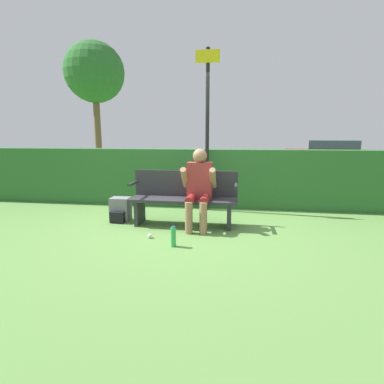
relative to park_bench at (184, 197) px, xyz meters
name	(u,v)px	position (x,y,z in m)	size (l,w,h in m)	color
ground_plane	(184,225)	(0.00, -0.06, -0.44)	(40.00, 40.00, 0.00)	#5B8942
hedge_back	(195,178)	(0.00, 1.33, 0.13)	(12.00, 0.38, 1.14)	#2D662D
park_bench	(184,197)	(0.00, 0.00, 0.00)	(1.67, 0.45, 0.85)	#2D2D33
person_seated	(199,185)	(0.25, -0.12, 0.23)	(0.52, 0.60, 1.20)	#993333
backpack	(120,210)	(-1.09, 0.05, -0.25)	(0.31, 0.32, 0.39)	slate
water_bottle	(173,237)	(0.03, -1.00, -0.31)	(0.07, 0.07, 0.27)	green
signpost	(207,123)	(0.26, 1.00, 1.19)	(0.43, 0.09, 2.92)	black
parked_car	(333,153)	(5.38, 10.75, 0.15)	(4.81, 2.79, 1.20)	maroon
tree	(95,73)	(-3.81, 5.07, 2.95)	(1.92, 1.92, 4.38)	brown
litter_crumple	(150,236)	(-0.36, -0.73, -0.41)	(0.06, 0.06, 0.06)	silver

